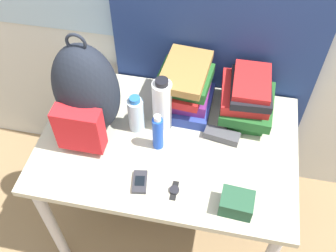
{
  "coord_description": "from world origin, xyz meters",
  "views": [
    {
      "loc": [
        0.2,
        -0.65,
        2.04
      ],
      "look_at": [
        0.0,
        0.36,
        0.81
      ],
      "focal_mm": 42.0,
      "sensor_mm": 36.0,
      "label": 1
    }
  ],
  "objects": [
    {
      "name": "wristwatch",
      "position": [
        0.07,
        0.13,
        0.71
      ],
      "size": [
        0.04,
        0.09,
        0.01
      ],
      "color": "black",
      "rests_on": "desk"
    },
    {
      "name": "sports_bottle",
      "position": [
        -0.04,
        0.45,
        0.84
      ],
      "size": [
        0.08,
        0.08,
        0.27
      ],
      "color": "white",
      "rests_on": "desk"
    },
    {
      "name": "sunscreen_bottle",
      "position": [
        -0.04,
        0.33,
        0.8
      ],
      "size": [
        0.04,
        0.04,
        0.19
      ],
      "color": "blue",
      "rests_on": "desk"
    },
    {
      "name": "backpack",
      "position": [
        -0.33,
        0.37,
        0.92
      ],
      "size": [
        0.27,
        0.27,
        0.5
      ],
      "color": "#1E232D",
      "rests_on": "desk"
    },
    {
      "name": "sunglasses_case",
      "position": [
        0.22,
        0.42,
        0.73
      ],
      "size": [
        0.16,
        0.08,
        0.04
      ],
      "color": "#47474C",
      "rests_on": "desk"
    },
    {
      "name": "desk",
      "position": [
        0.0,
        0.36,
        0.62
      ],
      "size": [
        1.1,
        0.73,
        0.71
      ],
      "color": "#B7B299",
      "rests_on": "ground_plane"
    },
    {
      "name": "water_bottle",
      "position": [
        -0.15,
        0.41,
        0.8
      ],
      "size": [
        0.07,
        0.07,
        0.18
      ],
      "color": "silver",
      "rests_on": "desk"
    },
    {
      "name": "book_stack_left",
      "position": [
        0.04,
        0.58,
        0.83
      ],
      "size": [
        0.25,
        0.29,
        0.24
      ],
      "color": "navy",
      "rests_on": "desk"
    },
    {
      "name": "cell_phone",
      "position": [
        -0.07,
        0.14,
        0.72
      ],
      "size": [
        0.07,
        0.11,
        0.02
      ],
      "color": "#2D2D33",
      "rests_on": "desk"
    },
    {
      "name": "camera_pouch",
      "position": [
        0.31,
        0.1,
        0.75
      ],
      "size": [
        0.13,
        0.1,
        0.07
      ],
      "color": "#234C33",
      "rests_on": "desk"
    },
    {
      "name": "book_stack_center",
      "position": [
        0.31,
        0.58,
        0.82
      ],
      "size": [
        0.24,
        0.28,
        0.21
      ],
      "color": "#1E5623",
      "rests_on": "desk"
    }
  ]
}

